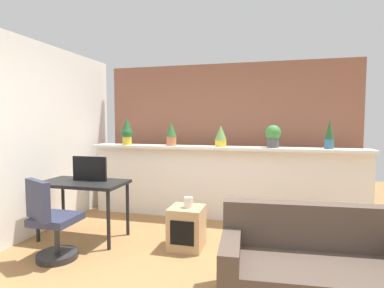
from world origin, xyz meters
The scene contains 16 objects.
ground_plane centered at (0.00, 0.00, 0.00)m, with size 12.00×12.00×0.00m, color #9E7042.
divider_wall centered at (0.00, 2.00, 0.55)m, with size 4.23×0.16×1.10m, color white.
plant_shelf centered at (0.00, 1.96, 1.12)m, with size 4.23×0.36×0.04m, color white.
brick_wall_behind centered at (0.00, 2.60, 1.25)m, with size 4.23×0.10×2.50m, color #935B47.
side_wall_left centered at (-2.36, 0.40, 1.30)m, with size 0.12×4.40×2.60m, color white.
potted_plant_0 centered at (-1.56, 1.93, 1.36)m, with size 0.19×0.19×0.44m.
potted_plant_1 centered at (-0.80, 1.95, 1.33)m, with size 0.16×0.16×0.37m.
potted_plant_2 centered at (-0.02, 1.99, 1.31)m, with size 0.18×0.18×0.33m.
potted_plant_3 centered at (0.76, 1.98, 1.32)m, with size 0.23×0.23×0.33m.
potted_plant_4 centered at (1.52, 1.96, 1.34)m, with size 0.12×0.12×0.41m.
desk centered at (-1.61, 0.76, 0.67)m, with size 1.10×0.60×0.75m.
tv_monitor centered at (-1.56, 0.84, 0.91)m, with size 0.48×0.04×0.32m, color black.
office_chair centered at (-1.56, 0.09, 0.39)m, with size 0.52×0.52×0.91m.
side_cube_shelf centered at (-0.23, 0.79, 0.25)m, with size 0.40×0.41×0.50m.
vase_on_shelf centered at (-0.20, 0.79, 0.56)m, with size 0.11×0.11×0.13m, color silver.
couch centered at (1.13, -0.09, 0.28)m, with size 1.61×0.88×0.80m.
Camera 1 is at (0.76, -2.72, 1.52)m, focal length 29.02 mm.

